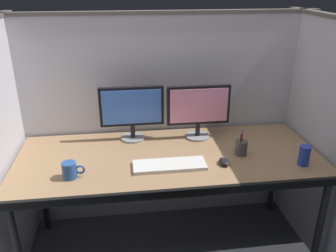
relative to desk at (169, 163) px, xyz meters
name	(u,v)px	position (x,y,z in m)	size (l,w,h in m)	color
cubicle_partition_rear	(161,121)	(0.00, 0.46, 0.10)	(2.21, 0.06, 1.57)	silver
cubicle_partition_right	(327,146)	(0.99, -0.09, 0.10)	(0.06, 1.41, 1.57)	silver
desk	(169,163)	(0.00, 0.00, 0.00)	(1.90, 0.80, 0.74)	#997551
monitor_left	(132,110)	(-0.21, 0.29, 0.27)	(0.43, 0.17, 0.37)	gray
monitor_right	(198,108)	(0.23, 0.26, 0.27)	(0.43, 0.17, 0.37)	gray
keyboard_main	(170,165)	(-0.02, -0.13, 0.06)	(0.43, 0.15, 0.02)	silver
computer_mouse	(224,162)	(0.31, -0.14, 0.07)	(0.06, 0.10, 0.04)	black
pen_cup	(241,148)	(0.45, -0.04, 0.10)	(0.08, 0.08, 0.16)	#4C4742
soda_can	(304,156)	(0.78, -0.21, 0.11)	(0.07, 0.07, 0.12)	#263FB2
coffee_mug	(70,170)	(-0.58, -0.18, 0.10)	(0.13, 0.08, 0.09)	#264C8C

